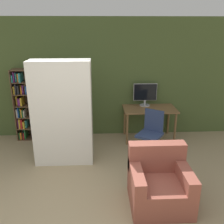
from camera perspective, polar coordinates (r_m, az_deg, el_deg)
wall_back at (r=5.79m, az=-6.62°, el=7.46°), size 8.00×0.06×2.70m
desk at (r=5.71m, az=8.56°, el=-0.10°), size 1.18×0.68×0.75m
monitor at (r=5.78m, az=7.59°, el=4.20°), size 0.54×0.23×0.52m
office_chair at (r=5.11m, az=8.75°, el=-5.77°), size 0.61×0.61×0.92m
bookshelf at (r=5.97m, az=-18.83°, el=1.62°), size 0.66×0.34×1.62m
mattress_near at (r=4.55m, az=-11.40°, el=-0.87°), size 1.08×0.18×1.95m
mattress_far at (r=4.79m, az=-10.97°, el=0.16°), size 1.08×0.18×1.95m
armchair at (r=3.85m, az=10.69°, el=-15.69°), size 0.85×0.80×0.85m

